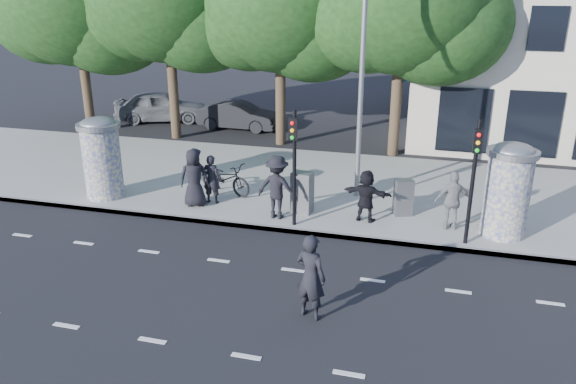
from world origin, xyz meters
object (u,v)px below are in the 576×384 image
(man_road, at_px, (311,277))
(cabinet_left, at_px, (302,192))
(ped_b, at_px, (212,179))
(ped_f, at_px, (366,196))
(ad_column_left, at_px, (102,156))
(car_mid, at_px, (239,116))
(bicycle, at_px, (225,178))
(traffic_pole_far, at_px, (474,171))
(ped_d, at_px, (277,187))
(street_lamp, at_px, (362,53))
(ped_c, at_px, (196,175))
(cabinet_right, at_px, (403,197))
(ped_e, at_px, (453,201))
(traffic_pole_near, at_px, (294,157))
(car_left, at_px, (161,106))
(ped_a, at_px, (194,178))
(ad_column_right, at_px, (508,188))

(man_road, height_order, cabinet_left, man_road)
(ped_b, bearing_deg, ped_f, 176.19)
(ad_column_left, xyz_separation_m, car_mid, (0.97, 10.30, -0.87))
(cabinet_left, bearing_deg, bicycle, 171.30)
(traffic_pole_far, relative_size, ped_d, 1.77)
(traffic_pole_far, bearing_deg, cabinet_left, 167.73)
(street_lamp, xyz_separation_m, ped_c, (-4.90, -1.80, -3.76))
(street_lamp, relative_size, cabinet_right, 7.21)
(ped_c, height_order, cabinet_right, ped_c)
(ad_column_left, relative_size, ped_d, 1.38)
(traffic_pole_far, relative_size, ped_f, 2.17)
(traffic_pole_far, distance_m, ped_e, 1.58)
(cabinet_right, bearing_deg, car_mid, 111.95)
(traffic_pole_near, relative_size, street_lamp, 0.42)
(car_left, bearing_deg, ped_d, -157.42)
(street_lamp, bearing_deg, car_left, 142.97)
(street_lamp, height_order, ped_a, street_lamp)
(car_mid, bearing_deg, bicycle, -160.18)
(ped_c, bearing_deg, ped_d, -169.76)
(man_road, bearing_deg, ad_column_right, -110.36)
(traffic_pole_near, distance_m, car_mid, 12.46)
(ped_b, distance_m, car_left, 12.60)
(bicycle, relative_size, cabinet_right, 1.84)
(traffic_pole_far, height_order, ped_f, traffic_pole_far)
(traffic_pole_near, xyz_separation_m, ped_f, (1.96, 0.88, -1.30))
(ped_d, distance_m, man_road, 5.20)
(ad_column_right, bearing_deg, car_left, 146.30)
(car_mid, bearing_deg, ad_column_left, 177.39)
(ped_b, bearing_deg, ped_d, 163.56)
(man_road, bearing_deg, bicycle, -36.03)
(man_road, height_order, cabinet_right, man_road)
(bicycle, bearing_deg, ped_d, -104.79)
(ad_column_left, xyz_separation_m, man_road, (8.08, -5.01, -0.57))
(man_road, xyz_separation_m, car_mid, (-7.10, 15.31, -0.30))
(street_lamp, xyz_separation_m, cabinet_left, (-1.40, -1.80, -4.00))
(ped_a, distance_m, bicycle, 1.45)
(traffic_pole_near, relative_size, ped_c, 1.92)
(traffic_pole_far, bearing_deg, ped_c, 172.82)
(ped_a, bearing_deg, ad_column_left, -16.43)
(ped_a, bearing_deg, ped_b, -153.41)
(ad_column_left, bearing_deg, bicycle, 18.84)
(ped_c, bearing_deg, man_road, 154.88)
(man_road, distance_m, bicycle, 7.64)
(traffic_pole_near, distance_m, ped_a, 3.65)
(street_lamp, xyz_separation_m, ped_e, (3.00, -1.92, -3.78))
(ped_f, relative_size, bicycle, 0.77)
(ped_b, relative_size, bicycle, 0.78)
(ad_column_left, bearing_deg, ped_e, 1.10)
(car_left, bearing_deg, bicycle, -160.81)
(street_lamp, relative_size, car_left, 1.73)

